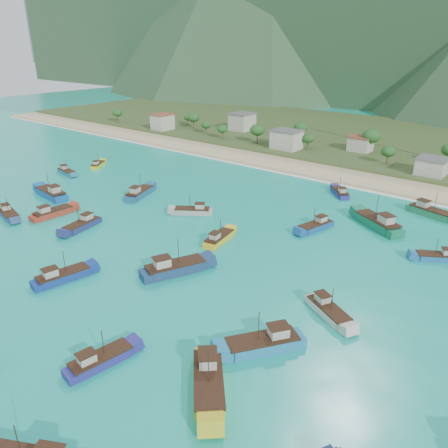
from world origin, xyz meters
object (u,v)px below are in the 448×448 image
Objects in this scene: boat_11 at (316,227)px; boat_12 at (430,212)px; boat_1 at (100,361)px; boat_25 at (219,239)px; boat_0 at (67,172)px; boat_20 at (9,215)px; boat_3 at (438,257)px; boat_17 at (139,194)px; boat_16 at (264,344)px; boat_18 at (193,211)px; boat_30 at (209,383)px; boat_29 at (340,193)px; boat_6 at (328,311)px; boat_28 at (51,194)px; boat_24 at (174,269)px; boat_22 at (62,277)px; boat_9 at (378,223)px; boat_8 at (98,165)px; boat_5 at (82,225)px; boat_19 at (52,213)px.

boat_12 is (17.89, 25.65, 0.19)m from boat_11.
boat_25 is (-12.68, 40.04, 0.00)m from boat_1.
boat_0 is 0.94× the size of boat_20.
boat_3 is 76.49m from boat_17.
boat_16 is at bearing -46.58° from boat_17.
boat_17 reaches higher than boat_18.
boat_30 is (14.08, 5.98, 0.27)m from boat_1.
boat_11 is 27.00m from boat_29.
boat_28 is at bearing -63.70° from boat_6.
boat_29 is (-21.33, 68.97, -0.26)m from boat_16.
boat_16 is 26.44m from boat_24.
boat_25 is 0.88× the size of boat_30.
boat_22 is at bearing 151.42° from boat_18.
boat_16 is at bearing 100.48° from boat_20.
boat_9 is 37.66m from boat_25.
boat_16 is at bearing 21.16° from boat_22.
boat_25 is at bearing -49.65° from boat_8.
boat_9 reaches higher than boat_22.
boat_5 is 12.28m from boat_19.
boat_29 is at bearing -127.97° from boat_6.
boat_22 is at bearing -112.96° from boat_28.
boat_5 is at bearing 159.85° from boat_9.
boat_0 is 0.78× the size of boat_12.
boat_24 is 57.97m from boat_28.
boat_5 is at bearing -30.13° from boat_12.
boat_22 is at bearing 168.08° from boat_1.
boat_5 is at bearing -159.35° from boat_24.
boat_28 is at bearing -148.20° from boat_20.
boat_29 is at bearing 109.67° from boat_24.
boat_8 is 0.63× the size of boat_28.
boat_0 is 38.03m from boat_20.
boat_24 is 1.31× the size of boat_25.
boat_3 is 0.74× the size of boat_17.
boat_11 is (0.28, 59.35, 0.04)m from boat_1.
boat_9 is (-15.54, 8.36, 0.50)m from boat_3.
boat_17 is (-67.28, 18.91, 0.21)m from boat_6.
boat_20 is at bearing -166.81° from boat_25.
boat_22 is (4.35, -39.36, 0.08)m from boat_18.
boat_18 is 0.95× the size of boat_20.
boat_29 is (78.66, 36.95, -0.00)m from boat_0.
boat_19 is at bearing 162.57° from boat_22.
boat_20 is (-7.77, -7.18, -0.10)m from boat_19.
boat_6 is 107.28m from boat_8.
boat_17 reaches higher than boat_19.
boat_28 reaches higher than boat_19.
boat_16 is 1.08× the size of boat_19.
boat_8 is at bearing 141.82° from boat_17.
boat_30 reaches higher than boat_19.
boat_25 is (71.87, -20.61, 0.13)m from boat_8.
boat_12 is 54.53m from boat_25.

